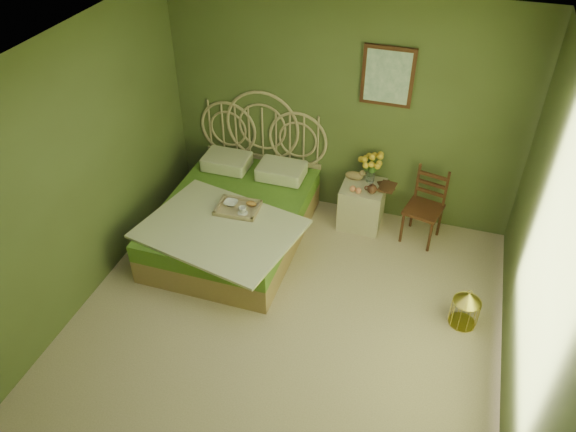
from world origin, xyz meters
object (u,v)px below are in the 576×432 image
(nightstand, at_px, (363,198))
(chair, at_px, (425,201))
(birdcage, at_px, (465,309))
(bed, at_px, (235,215))

(nightstand, relative_size, chair, 1.11)
(chair, xyz_separation_m, birdcage, (0.57, -1.24, -0.28))
(chair, bearing_deg, nightstand, -169.17)
(bed, xyz_separation_m, nightstand, (1.31, 0.70, 0.05))
(chair, bearing_deg, birdcage, -52.65)
(nightstand, xyz_separation_m, chair, (0.69, -0.02, 0.13))
(birdcage, bearing_deg, nightstand, 135.01)
(bed, xyz_separation_m, chair, (2.00, 0.68, 0.18))
(nightstand, bearing_deg, bed, -151.71)
(chair, distance_m, birdcage, 1.39)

